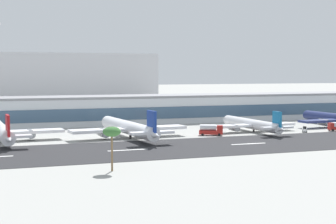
{
  "coord_description": "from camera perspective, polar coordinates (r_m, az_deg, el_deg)",
  "views": [
    {
      "loc": [
        -80.24,
        -148.85,
        23.2
      ],
      "look_at": [
        -14.24,
        39.93,
        7.53
      ],
      "focal_mm": 56.13,
      "sensor_mm": 36.0,
      "label": 1
    }
  ],
  "objects": [
    {
      "name": "service_fuel_truck_2",
      "position": [
        189.77,
        4.68,
        -1.94
      ],
      "size": [
        8.84,
        5.69,
        3.95
      ],
      "rotation": [
        0.0,
        0.0,
        5.89
      ],
      "color": "#B2231E",
      "rests_on": "ground_plane"
    },
    {
      "name": "palm_tree_1",
      "position": [
        121.8,
        -6.12,
        -2.23
      ],
      "size": [
        4.22,
        4.22,
        10.39
      ],
      "color": "brown",
      "rests_on": "ground_plane"
    },
    {
      "name": "airliner_red_tail_gate_0",
      "position": [
        179.77,
        -17.56,
        -2.08
      ],
      "size": [
        40.48,
        49.74,
        10.38
      ],
      "rotation": [
        0.0,
        0.0,
        1.63
      ],
      "color": "white",
      "rests_on": "ground_plane"
    },
    {
      "name": "distant_hotel_block",
      "position": [
        369.57,
        -12.71,
        3.52
      ],
      "size": [
        148.85,
        25.15,
        35.39
      ],
      "primitive_type": "cube",
      "color": "#BCBCC1",
      "rests_on": "ground_plane"
    },
    {
      "name": "airliner_navy_tail_gate_1",
      "position": [
        181.13,
        -4.14,
        -1.78
      ],
      "size": [
        41.92,
        52.26,
        10.92
      ],
      "rotation": [
        0.0,
        0.0,
        1.66
      ],
      "color": "white",
      "rests_on": "ground_plane"
    },
    {
      "name": "airliner_blue_tail_gate_2",
      "position": [
        202.02,
        9.27,
        -1.35
      ],
      "size": [
        35.34,
        43.2,
        9.01
      ],
      "rotation": [
        0.0,
        0.0,
        1.61
      ],
      "color": "silver",
      "rests_on": "ground_plane"
    },
    {
      "name": "runway_strip",
      "position": [
        169.68,
        9.17,
        -3.42
      ],
      "size": [
        800.0,
        38.57,
        0.08
      ],
      "primitive_type": "cube",
      "color": "#262628",
      "rests_on": "ground_plane"
    },
    {
      "name": "ground_plane",
      "position": [
        170.69,
        8.99,
        -3.39
      ],
      "size": [
        1400.0,
        1400.0,
        0.0
      ],
      "primitive_type": "plane",
      "color": "#9E9E99"
    },
    {
      "name": "terminal_building",
      "position": [
        236.98,
        -1.35,
        0.36
      ],
      "size": [
        216.68,
        21.63,
        12.37
      ],
      "color": "silver",
      "rests_on": "ground_plane"
    },
    {
      "name": "service_baggage_tug_1",
      "position": [
        206.24,
        14.62,
        -1.83
      ],
      "size": [
        3.14,
        3.55,
        2.2
      ],
      "rotation": [
        0.0,
        0.0,
        0.98
      ],
      "color": "white",
      "rests_on": "ground_plane"
    },
    {
      "name": "runway_centreline_dash_4",
      "position": [
        168.99,
        8.73,
        -3.43
      ],
      "size": [
        12.0,
        1.2,
        0.01
      ],
      "primitive_type": "cube",
      "color": "white",
      "rests_on": "runway_strip"
    },
    {
      "name": "service_box_truck_0",
      "position": [
        213.88,
        17.78,
        -1.48
      ],
      "size": [
        6.21,
        3.19,
        3.25
      ],
      "rotation": [
        0.0,
        0.0,
        3.04
      ],
      "color": "#B2231E",
      "rests_on": "ground_plane"
    },
    {
      "name": "runway_centreline_dash_3",
      "position": [
        154.54,
        -4.4,
        -4.14
      ],
      "size": [
        12.0,
        1.2,
        0.01
      ],
      "primitive_type": "cube",
      "color": "white",
      "rests_on": "runway_strip"
    }
  ]
}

